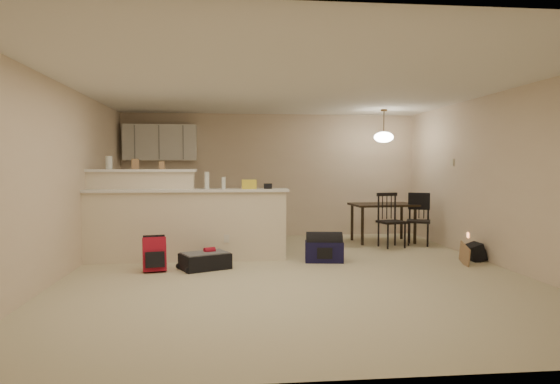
{
  "coord_description": "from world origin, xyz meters",
  "views": [
    {
      "loc": [
        -0.87,
        -6.72,
        1.44
      ],
      "look_at": [
        -0.1,
        0.7,
        1.05
      ],
      "focal_mm": 32.0,
      "sensor_mm": 36.0,
      "label": 1
    }
  ],
  "objects": [
    {
      "name": "pouch",
      "position": [
        -0.27,
        0.9,
        1.13
      ],
      "size": [
        0.12,
        0.1,
        0.08
      ],
      "primitive_type": "cube",
      "color": "#A27B53",
      "rests_on": "breakfast_bar"
    },
    {
      "name": "pendant_lamp",
      "position": [
        2.04,
        2.42,
        1.99
      ],
      "size": [
        0.36,
        0.36,
        0.62
      ],
      "color": "brown",
      "rests_on": "room"
    },
    {
      "name": "room",
      "position": [
        0.0,
        0.0,
        1.25
      ],
      "size": [
        7.0,
        7.02,
        2.5
      ],
      "color": "beige",
      "rests_on": "ground"
    },
    {
      "name": "dining_chair_far",
      "position": [
        2.56,
        1.98,
        0.46
      ],
      "size": [
        0.53,
        0.52,
        0.93
      ],
      "primitive_type": null,
      "rotation": [
        0.0,
        0.0,
        -0.41
      ],
      "color": "black",
      "rests_on": "ground"
    },
    {
      "name": "kitchen_counter",
      "position": [
        -2.0,
        3.19,
        0.45
      ],
      "size": [
        1.8,
        0.6,
        0.9
      ],
      "primitive_type": "cube",
      "color": "white",
      "rests_on": "ground"
    },
    {
      "name": "dining_table",
      "position": [
        2.04,
        2.42,
        0.64
      ],
      "size": [
        1.21,
        0.84,
        0.73
      ],
      "rotation": [
        0.0,
        0.0,
        0.06
      ],
      "color": "black",
      "rests_on": "ground"
    },
    {
      "name": "jar",
      "position": [
        -2.68,
        1.12,
        1.49
      ],
      "size": [
        0.1,
        0.1,
        0.2
      ],
      "primitive_type": "cylinder",
      "color": "silver",
      "rests_on": "breakfast_bar"
    },
    {
      "name": "bag_lump",
      "position": [
        -0.55,
        0.9,
        1.16
      ],
      "size": [
        0.22,
        0.18,
        0.14
      ],
      "primitive_type": "cube",
      "color": "#A27B53",
      "rests_on": "breakfast_bar"
    },
    {
      "name": "cardboard_sheet",
      "position": [
        2.55,
        0.16,
        0.15
      ],
      "size": [
        0.07,
        0.39,
        0.3
      ],
      "primitive_type": "cube",
      "rotation": [
        0.0,
        0.0,
        1.45
      ],
      "color": "#A27B53",
      "rests_on": "ground"
    },
    {
      "name": "small_box",
      "position": [
        -1.89,
        1.12,
        1.45
      ],
      "size": [
        0.08,
        0.06,
        0.12
      ],
      "primitive_type": "cube",
      "color": "#A27B53",
      "rests_on": "breakfast_bar"
    },
    {
      "name": "bottle_b",
      "position": [
        -0.94,
        0.9,
        1.18
      ],
      "size": [
        0.06,
        0.06,
        0.18
      ],
      "primitive_type": "cylinder",
      "color": "silver",
      "rests_on": "breakfast_bar"
    },
    {
      "name": "bottle_a",
      "position": [
        -1.19,
        0.9,
        1.22
      ],
      "size": [
        0.07,
        0.07,
        0.26
      ],
      "primitive_type": "cylinder",
      "color": "silver",
      "rests_on": "breakfast_bar"
    },
    {
      "name": "navy_duffel",
      "position": [
        0.56,
        0.61,
        0.15
      ],
      "size": [
        0.6,
        0.38,
        0.31
      ],
      "primitive_type": "cube",
      "rotation": [
        0.0,
        0.0,
        -0.14
      ],
      "color": "#131137",
      "rests_on": "ground"
    },
    {
      "name": "breakfast_bar",
      "position": [
        -1.76,
        0.98,
        0.61
      ],
      "size": [
        3.08,
        0.58,
        1.39
      ],
      "color": "beige",
      "rests_on": "ground"
    },
    {
      "name": "black_daypack",
      "position": [
        2.85,
        0.44,
        0.13
      ],
      "size": [
        0.21,
        0.29,
        0.26
      ],
      "primitive_type": "cube",
      "rotation": [
        0.0,
        0.0,
        1.57
      ],
      "color": "black",
      "rests_on": "ground"
    },
    {
      "name": "cereal_box",
      "position": [
        -2.29,
        1.12,
        1.47
      ],
      "size": [
        0.1,
        0.07,
        0.16
      ],
      "primitive_type": "cube",
      "color": "#A27B53",
      "rests_on": "breakfast_bar"
    },
    {
      "name": "upper_cabinets",
      "position": [
        -2.2,
        3.32,
        1.9
      ],
      "size": [
        1.4,
        0.34,
        0.7
      ],
      "primitive_type": "cube",
      "color": "white",
      "rests_on": "room"
    },
    {
      "name": "thermostat",
      "position": [
        2.98,
        1.55,
        1.5
      ],
      "size": [
        0.02,
        0.12,
        0.12
      ],
      "primitive_type": "cube",
      "color": "beige",
      "rests_on": "room"
    },
    {
      "name": "red_backpack",
      "position": [
        -1.88,
        0.18,
        0.23
      ],
      "size": [
        0.34,
        0.25,
        0.46
      ],
      "primitive_type": "cube",
      "rotation": [
        0.0,
        0.0,
        0.2
      ],
      "color": "#AD1327",
      "rests_on": "ground"
    },
    {
      "name": "suitcase",
      "position": [
        -1.2,
        0.26,
        0.11
      ],
      "size": [
        0.76,
        0.65,
        0.22
      ],
      "primitive_type": "cube",
      "rotation": [
        0.0,
        0.0,
        0.44
      ],
      "color": "black",
      "rests_on": "ground"
    },
    {
      "name": "dining_chair_near",
      "position": [
        2.0,
        1.8,
        0.48
      ],
      "size": [
        0.5,
        0.48,
        0.96
      ],
      "primitive_type": null,
      "rotation": [
        0.0,
        0.0,
        0.22
      ],
      "color": "black",
      "rests_on": "ground"
    }
  ]
}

